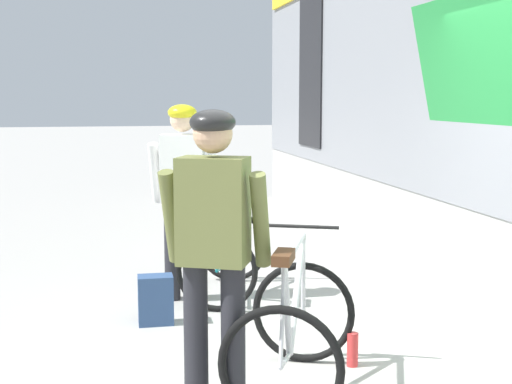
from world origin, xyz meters
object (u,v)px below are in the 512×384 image
Objects in this scene: cyclist_near_in_olive at (214,237)px; bicycle_near_silver at (293,330)px; bicycle_far_teal at (225,253)px; backpack_on_platform at (156,300)px; water_bottle_near_the_bikes at (353,350)px; cyclist_far_in_white at (183,184)px.

bicycle_near_silver is (0.52, 0.22, -0.65)m from cyclist_near_in_olive.
bicycle_far_teal reaches higher than backpack_on_platform.
bicycle_far_teal is at bearing 106.56° from water_bottle_near_the_bikes.
bicycle_far_teal is at bearing 91.31° from bicycle_near_silver.
water_bottle_near_the_bikes is at bearing -73.44° from bicycle_far_teal.
water_bottle_near_the_bikes is (1.25, -1.19, -0.08)m from backpack_on_platform.
cyclist_near_in_olive is 0.86m from bicycle_near_silver.
backpack_on_platform is at bearing -115.41° from cyclist_far_in_white.
bicycle_near_silver is 1.02× the size of bicycle_far_teal.
cyclist_near_in_olive is 1.50m from water_bottle_near_the_bikes.
bicycle_far_teal is (-0.05, 2.22, 0.00)m from bicycle_near_silver.
bicycle_near_silver is 2.22m from bicycle_far_teal.
backpack_on_platform is (-0.74, 1.52, -0.20)m from bicycle_near_silver.
cyclist_far_in_white reaches higher than backpack_on_platform.
bicycle_far_teal is (0.47, 2.44, -0.65)m from cyclist_near_in_olive.
cyclist_near_in_olive is at bearing -151.88° from water_bottle_near_the_bikes.
backpack_on_platform is at bearing -134.51° from bicycle_far_teal.
cyclist_far_in_white is 0.76m from bicycle_far_teal.
cyclist_far_in_white is at bearing 87.86° from cyclist_near_in_olive.
cyclist_near_in_olive reaches higher than backpack_on_platform.
water_bottle_near_the_bikes is (0.56, -1.89, -0.29)m from bicycle_far_teal.
backpack_on_platform is at bearing 115.86° from bicycle_near_silver.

